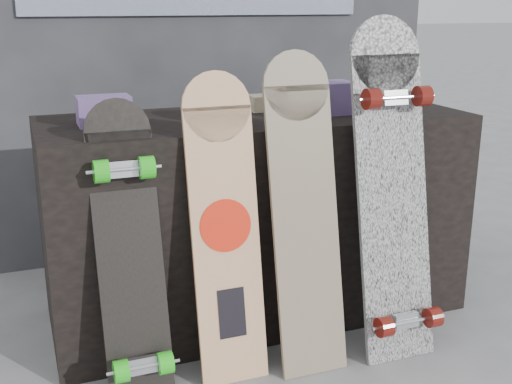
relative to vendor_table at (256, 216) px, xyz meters
name	(u,v)px	position (x,y,z in m)	size (l,w,h in m)	color
ground	(308,371)	(0.00, -0.50, -0.40)	(60.00, 60.00, 0.00)	slate
vendor_table	(256,216)	(0.00, 0.00, 0.00)	(1.60, 0.60, 0.80)	black
booth	(194,25)	(0.00, 0.85, 0.70)	(2.40, 0.22, 2.20)	#2E2E33
merch_box_purple	(104,111)	(-0.56, 0.01, 0.45)	(0.18, 0.12, 0.10)	#4C3974
merch_box_small	(334,97)	(0.30, -0.05, 0.46)	(0.14, 0.14, 0.12)	#4C3974
merch_box_flat	(276,102)	(0.12, 0.10, 0.43)	(0.22, 0.10, 0.06)	#D1B78C
longboard_geisha	(225,221)	(-0.25, -0.37, 0.13)	(0.23, 0.20, 1.01)	beige
longboard_celtic	(304,204)	(0.02, -0.39, 0.17)	(0.23, 0.24, 1.07)	beige
longboard_cascadia	(393,184)	(0.34, -0.42, 0.21)	(0.27, 0.32, 1.17)	white
skateboard_dark	(130,247)	(-0.56, -0.35, 0.08)	(0.21, 0.30, 0.93)	black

